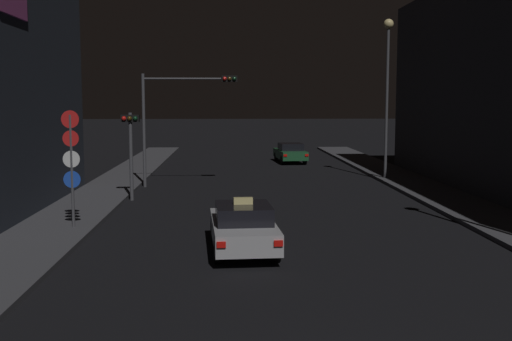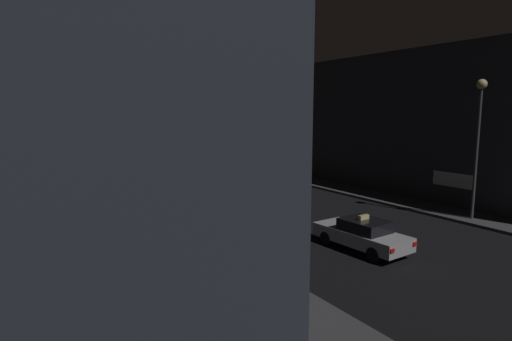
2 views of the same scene
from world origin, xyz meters
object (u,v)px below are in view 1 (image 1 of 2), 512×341
at_px(sign_pole_left, 71,160).
at_px(street_lamp_far_block, 388,69).
at_px(taxi, 243,227).
at_px(far_car, 290,153).
at_px(traffic_light_overhead, 179,106).
at_px(traffic_light_left_kerb, 131,138).

height_order(sign_pole_left, street_lamp_far_block, street_lamp_far_block).
height_order(taxi, far_car, taxi).
height_order(traffic_light_overhead, sign_pole_left, traffic_light_overhead).
distance_m(taxi, sign_pole_left, 6.65).
xyz_separation_m(far_car, traffic_light_overhead, (-7.02, -12.47, 3.47)).
bearing_deg(taxi, traffic_light_overhead, 101.85).
bearing_deg(sign_pole_left, far_car, 67.51).
height_order(taxi, street_lamp_far_block, street_lamp_far_block).
distance_m(traffic_light_overhead, traffic_light_left_kerb, 4.96).
distance_m(taxi, street_lamp_far_block, 19.04).
bearing_deg(far_car, taxi, -98.71).
xyz_separation_m(traffic_light_left_kerb, street_lamp_far_block, (13.14, 6.52, 3.38)).
bearing_deg(sign_pole_left, traffic_light_overhead, 76.16).
xyz_separation_m(traffic_light_overhead, sign_pole_left, (-2.74, -11.11, -1.75)).
distance_m(far_car, traffic_light_overhead, 14.72).
height_order(far_car, traffic_light_overhead, traffic_light_overhead).
bearing_deg(street_lamp_far_block, traffic_light_left_kerb, -153.61).
relative_size(traffic_light_left_kerb, street_lamp_far_block, 0.45).
bearing_deg(far_car, traffic_light_overhead, -119.39).
relative_size(traffic_light_overhead, sign_pole_left, 1.47).
relative_size(taxi, far_car, 0.99).
xyz_separation_m(far_car, sign_pole_left, (-9.76, -23.58, 1.72)).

